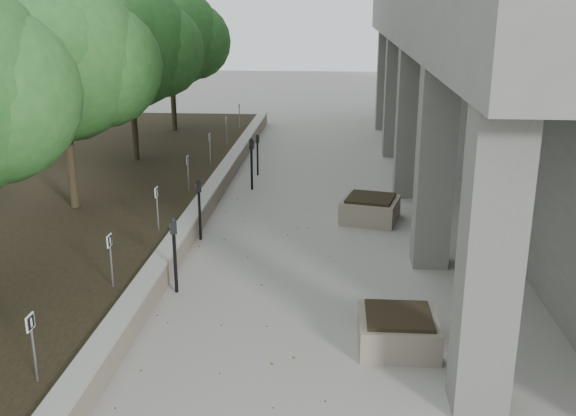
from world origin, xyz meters
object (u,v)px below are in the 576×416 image
(crabapple_tree_4, at_px, (130,72))
(planter_back, at_px, (370,209))
(crabapple_tree_5, at_px, (171,58))
(parking_meter_3, at_px, (200,210))
(parking_meter_5, at_px, (258,155))
(parking_meter_2, at_px, (175,255))
(parking_meter_4, at_px, (252,164))
(planter_front, at_px, (398,330))
(crabapple_tree_3, at_px, (64,94))

(crabapple_tree_4, distance_m, planter_back, 8.78)
(crabapple_tree_5, bearing_deg, parking_meter_3, -73.49)
(parking_meter_5, bearing_deg, planter_back, -63.20)
(parking_meter_2, distance_m, parking_meter_5, 8.66)
(parking_meter_2, distance_m, planter_back, 5.86)
(planter_back, bearing_deg, crabapple_tree_4, 148.91)
(crabapple_tree_4, height_order, crabapple_tree_5, same)
(parking_meter_2, bearing_deg, crabapple_tree_4, 95.06)
(parking_meter_2, relative_size, parking_meter_4, 0.97)
(parking_meter_5, distance_m, planter_front, 10.94)
(parking_meter_3, height_order, parking_meter_4, parking_meter_4)
(parking_meter_3, relative_size, parking_meter_4, 0.94)
(crabapple_tree_4, height_order, parking_meter_5, crabapple_tree_4)
(crabapple_tree_5, xyz_separation_m, planter_back, (7.12, -9.29, -2.82))
(parking_meter_3, xyz_separation_m, planter_front, (4.03, -4.54, -0.43))
(parking_meter_4, bearing_deg, parking_meter_2, -110.71)
(crabapple_tree_4, bearing_deg, parking_meter_2, -68.95)
(crabapple_tree_5, distance_m, parking_meter_5, 6.87)
(planter_back, bearing_deg, parking_meter_5, 128.17)
(parking_meter_4, xyz_separation_m, parking_meter_5, (-0.03, 1.62, -0.11))
(parking_meter_5, xyz_separation_m, planter_front, (3.44, -10.37, -0.36))
(crabapple_tree_5, height_order, parking_meter_5, crabapple_tree_5)
(crabapple_tree_3, xyz_separation_m, planter_front, (7.28, -5.50, -2.84))
(crabapple_tree_4, xyz_separation_m, parking_meter_4, (3.87, -1.75, -2.37))
(crabapple_tree_5, xyz_separation_m, parking_meter_4, (3.87, -6.75, -2.37))
(crabapple_tree_3, xyz_separation_m, parking_meter_3, (3.25, -0.96, -2.41))
(parking_meter_5, relative_size, planter_back, 0.99)
(parking_meter_2, relative_size, planter_front, 1.20)
(parking_meter_2, height_order, parking_meter_3, parking_meter_2)
(planter_front, bearing_deg, parking_meter_4, 111.29)
(planter_back, bearing_deg, parking_meter_4, 141.90)
(parking_meter_4, bearing_deg, planter_front, -85.40)
(crabapple_tree_3, relative_size, planter_back, 4.20)
(parking_meter_2, distance_m, planter_front, 4.29)
(parking_meter_2, xyz_separation_m, parking_meter_4, (0.49, 7.03, 0.03))
(crabapple_tree_3, bearing_deg, crabapple_tree_4, 90.00)
(crabapple_tree_3, distance_m, parking_meter_5, 6.68)
(parking_meter_3, distance_m, planter_back, 4.23)
(parking_meter_3, xyz_separation_m, planter_back, (3.87, 1.67, -0.40))
(crabapple_tree_5, distance_m, parking_meter_3, 11.69)
(crabapple_tree_5, relative_size, parking_meter_5, 4.24)
(parking_meter_5, bearing_deg, crabapple_tree_4, 166.71)
(parking_meter_3, distance_m, planter_front, 6.09)
(planter_front, bearing_deg, parking_meter_5, 108.35)
(parking_meter_4, relative_size, planter_back, 1.16)
(parking_meter_2, height_order, planter_front, parking_meter_2)
(crabapple_tree_5, relative_size, parking_meter_3, 3.85)
(parking_meter_2, bearing_deg, parking_meter_4, 70.00)
(crabapple_tree_3, relative_size, crabapple_tree_4, 1.00)
(parking_meter_2, xyz_separation_m, parking_meter_5, (0.46, 8.65, -0.08))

